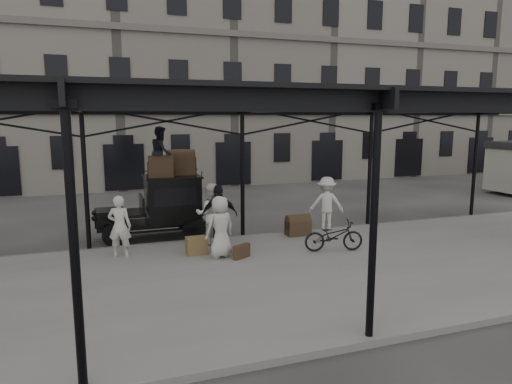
{
  "coord_description": "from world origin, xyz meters",
  "views": [
    {
      "loc": [
        -4.62,
        -12.62,
        4.17
      ],
      "look_at": [
        0.35,
        1.6,
        1.7
      ],
      "focal_mm": 32.0,
      "sensor_mm": 36.0,
      "label": 1
    }
  ],
  "objects_px": {
    "porter_official": "(219,215)",
    "bicycle": "(334,236)",
    "porter_left": "(120,226)",
    "steamer_trunk_platform": "(298,226)",
    "taxi": "(163,204)",
    "steamer_trunk_roof_near": "(161,168)"
  },
  "relations": [
    {
      "from": "bicycle",
      "to": "steamer_trunk_roof_near",
      "type": "bearing_deg",
      "value": 64.68
    },
    {
      "from": "porter_left",
      "to": "bicycle",
      "type": "height_order",
      "value": "porter_left"
    },
    {
      "from": "bicycle",
      "to": "steamer_trunk_roof_near",
      "type": "height_order",
      "value": "steamer_trunk_roof_near"
    },
    {
      "from": "taxi",
      "to": "steamer_trunk_roof_near",
      "type": "distance_m",
      "value": 1.31
    },
    {
      "from": "steamer_trunk_roof_near",
      "to": "taxi",
      "type": "bearing_deg",
      "value": 77.81
    },
    {
      "from": "bicycle",
      "to": "steamer_trunk_roof_near",
      "type": "relative_size",
      "value": 2.17
    },
    {
      "from": "porter_official",
      "to": "bicycle",
      "type": "distance_m",
      "value": 3.6
    },
    {
      "from": "porter_official",
      "to": "porter_left",
      "type": "bearing_deg",
      "value": 12.15
    },
    {
      "from": "steamer_trunk_platform",
      "to": "bicycle",
      "type": "bearing_deg",
      "value": -82.7
    },
    {
      "from": "steamer_trunk_roof_near",
      "to": "porter_left",
      "type": "bearing_deg",
      "value": -120.19
    },
    {
      "from": "porter_left",
      "to": "steamer_trunk_platform",
      "type": "relative_size",
      "value": 2.21
    },
    {
      "from": "taxi",
      "to": "bicycle",
      "type": "relative_size",
      "value": 2.03
    },
    {
      "from": "steamer_trunk_roof_near",
      "to": "steamer_trunk_platform",
      "type": "height_order",
      "value": "steamer_trunk_roof_near"
    },
    {
      "from": "steamer_trunk_roof_near",
      "to": "porter_official",
      "type": "bearing_deg",
      "value": -45.11
    },
    {
      "from": "taxi",
      "to": "steamer_trunk_platform",
      "type": "bearing_deg",
      "value": -21.83
    },
    {
      "from": "porter_official",
      "to": "bicycle",
      "type": "relative_size",
      "value": 1.09
    },
    {
      "from": "porter_left",
      "to": "bicycle",
      "type": "relative_size",
      "value": 1.01
    },
    {
      "from": "taxi",
      "to": "bicycle",
      "type": "distance_m",
      "value": 6.0
    },
    {
      "from": "porter_left",
      "to": "porter_official",
      "type": "bearing_deg",
      "value": -159.82
    },
    {
      "from": "taxi",
      "to": "porter_left",
      "type": "relative_size",
      "value": 2.01
    },
    {
      "from": "steamer_trunk_platform",
      "to": "steamer_trunk_roof_near",
      "type": "bearing_deg",
      "value": 162.49
    },
    {
      "from": "porter_official",
      "to": "steamer_trunk_roof_near",
      "type": "distance_m",
      "value": 2.78
    }
  ]
}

